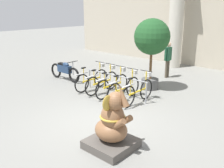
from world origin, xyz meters
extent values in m
plane|color=slate|center=(0.00, 0.00, 0.00)|extent=(60.00, 60.00, 0.00)
cube|color=#B2A893|center=(0.00, 8.60, 3.00)|extent=(20.00, 0.20, 6.00)
cylinder|color=#BCB7A8|center=(-1.85, 7.60, 2.50)|extent=(0.76, 0.76, 5.00)
cylinder|color=gray|center=(-2.54, 1.95, 0.38)|extent=(0.05, 0.05, 0.75)
cylinder|color=gray|center=(0.19, 1.95, 0.38)|extent=(0.05, 0.05, 0.75)
cylinder|color=gray|center=(-1.18, 1.95, 0.75)|extent=(2.83, 0.04, 0.04)
torus|color=black|center=(-2.29, 2.33, 0.36)|extent=(0.05, 0.73, 0.73)
torus|color=black|center=(-2.29, 1.30, 0.36)|extent=(0.05, 0.73, 0.73)
cube|color=yellow|center=(-2.29, 1.82, 0.41)|extent=(0.04, 0.93, 0.04)
cube|color=#BCBCBC|center=(-2.29, 1.30, 0.74)|extent=(0.06, 0.61, 0.03)
cylinder|color=yellow|center=(-2.29, 1.40, 0.65)|extent=(0.03, 0.03, 0.57)
cube|color=black|center=(-2.29, 1.40, 0.95)|extent=(0.08, 0.18, 0.04)
cylinder|color=yellow|center=(-2.29, 2.29, 0.70)|extent=(0.03, 0.03, 0.67)
cylinder|color=black|center=(-2.29, 2.29, 1.04)|extent=(0.48, 0.03, 0.03)
cube|color=#BCBCBC|center=(-2.29, 2.39, 0.90)|extent=(0.20, 0.16, 0.14)
torus|color=black|center=(-1.73, 2.33, 0.36)|extent=(0.05, 0.73, 0.73)
torus|color=black|center=(-1.73, 1.31, 0.36)|extent=(0.05, 0.73, 0.73)
cube|color=yellow|center=(-1.73, 1.82, 0.41)|extent=(0.04, 0.93, 0.04)
cube|color=#BCBCBC|center=(-1.73, 1.31, 0.74)|extent=(0.06, 0.61, 0.03)
cylinder|color=yellow|center=(-1.73, 1.41, 0.65)|extent=(0.03, 0.03, 0.57)
cube|color=black|center=(-1.73, 1.41, 0.95)|extent=(0.08, 0.18, 0.04)
cylinder|color=yellow|center=(-1.73, 2.29, 0.70)|extent=(0.03, 0.03, 0.67)
cylinder|color=black|center=(-1.73, 2.29, 1.04)|extent=(0.48, 0.03, 0.03)
cube|color=#BCBCBC|center=(-1.73, 2.39, 0.90)|extent=(0.20, 0.16, 0.14)
torus|color=black|center=(-1.18, 2.30, 0.36)|extent=(0.05, 0.73, 0.73)
torus|color=black|center=(-1.18, 1.27, 0.36)|extent=(0.05, 0.73, 0.73)
cube|color=yellow|center=(-1.18, 1.78, 0.41)|extent=(0.04, 0.93, 0.04)
cube|color=#BCBCBC|center=(-1.18, 1.27, 0.74)|extent=(0.06, 0.61, 0.03)
cylinder|color=yellow|center=(-1.18, 1.37, 0.65)|extent=(0.03, 0.03, 0.57)
cube|color=black|center=(-1.18, 1.37, 0.95)|extent=(0.08, 0.18, 0.04)
cylinder|color=yellow|center=(-1.18, 2.26, 0.70)|extent=(0.03, 0.03, 0.67)
cylinder|color=black|center=(-1.18, 2.26, 1.04)|extent=(0.48, 0.03, 0.03)
cube|color=#BCBCBC|center=(-1.18, 2.36, 0.90)|extent=(0.20, 0.16, 0.14)
torus|color=black|center=(-0.62, 2.28, 0.36)|extent=(0.05, 0.73, 0.73)
torus|color=black|center=(-0.62, 1.25, 0.36)|extent=(0.05, 0.73, 0.73)
cube|color=yellow|center=(-0.62, 1.76, 0.41)|extent=(0.04, 0.93, 0.04)
cube|color=#BCBCBC|center=(-0.62, 1.25, 0.74)|extent=(0.06, 0.61, 0.03)
cylinder|color=yellow|center=(-0.62, 1.35, 0.65)|extent=(0.03, 0.03, 0.57)
cube|color=black|center=(-0.62, 1.35, 0.95)|extent=(0.08, 0.18, 0.04)
cylinder|color=yellow|center=(-0.62, 2.24, 0.70)|extent=(0.03, 0.03, 0.67)
cylinder|color=black|center=(-0.62, 2.24, 1.04)|extent=(0.48, 0.03, 0.03)
cube|color=#BCBCBC|center=(-0.62, 2.34, 0.90)|extent=(0.20, 0.16, 0.14)
torus|color=black|center=(-0.06, 2.33, 0.36)|extent=(0.05, 0.73, 0.73)
torus|color=black|center=(-0.06, 1.30, 0.36)|extent=(0.05, 0.73, 0.73)
cube|color=yellow|center=(-0.06, 1.81, 0.41)|extent=(0.04, 0.93, 0.04)
cube|color=#BCBCBC|center=(-0.06, 1.30, 0.74)|extent=(0.06, 0.61, 0.03)
cylinder|color=yellow|center=(-0.06, 1.40, 0.65)|extent=(0.03, 0.03, 0.57)
cube|color=black|center=(-0.06, 1.40, 0.95)|extent=(0.08, 0.18, 0.04)
cylinder|color=yellow|center=(-0.06, 2.29, 0.70)|extent=(0.03, 0.03, 0.67)
cylinder|color=black|center=(-0.06, 2.29, 1.04)|extent=(0.48, 0.03, 0.03)
cube|color=#BCBCBC|center=(-0.06, 2.39, 0.90)|extent=(0.20, 0.16, 0.14)
cube|color=#4C4742|center=(1.16, -0.89, 0.10)|extent=(1.02, 1.02, 0.20)
ellipsoid|color=brown|center=(1.16, -0.89, 0.45)|extent=(0.78, 0.69, 0.51)
ellipsoid|color=brown|center=(1.21, -0.89, 0.80)|extent=(0.55, 0.51, 0.65)
sphere|color=brown|center=(1.30, -0.89, 1.19)|extent=(0.42, 0.42, 0.42)
ellipsoid|color=#B79333|center=(1.24, -0.69, 1.19)|extent=(0.08, 0.30, 0.35)
ellipsoid|color=#B79333|center=(1.24, -1.10, 1.19)|extent=(0.08, 0.30, 0.35)
cone|color=brown|center=(1.48, -0.89, 1.37)|extent=(0.35, 0.15, 0.52)
cylinder|color=brown|center=(1.46, -0.78, 0.73)|extent=(0.41, 0.14, 0.37)
cylinder|color=brown|center=(1.46, -1.01, 0.73)|extent=(0.41, 0.14, 0.37)
torus|color=#B79333|center=(1.21, -0.89, 0.80)|extent=(0.59, 0.59, 0.05)
torus|color=black|center=(-3.54, 1.96, 0.34)|extent=(0.67, 0.09, 0.67)
torus|color=black|center=(-4.81, 1.96, 0.34)|extent=(0.67, 0.09, 0.67)
cube|color=navy|center=(-4.17, 1.96, 0.52)|extent=(0.76, 0.22, 0.32)
ellipsoid|color=navy|center=(-4.07, 1.96, 0.72)|extent=(0.40, 0.20, 0.20)
cube|color=black|center=(-4.35, 1.96, 0.72)|extent=(0.36, 0.18, 0.08)
cylinder|color=#99999E|center=(-3.59, 1.96, 0.62)|extent=(0.04, 0.04, 0.56)
cylinder|color=black|center=(-3.59, 1.96, 0.92)|extent=(0.03, 0.55, 0.03)
cylinder|color=brown|center=(-0.98, 5.49, 0.40)|extent=(0.11, 0.11, 0.81)
cylinder|color=brown|center=(-0.98, 5.32, 0.40)|extent=(0.11, 0.11, 0.81)
cube|color=#19472D|center=(-0.98, 5.40, 1.11)|extent=(0.20, 0.32, 0.60)
sphere|color=tan|center=(-0.98, 5.40, 1.54)|extent=(0.22, 0.22, 0.22)
cylinder|color=#19472D|center=(-0.98, 5.60, 1.14)|extent=(0.07, 0.07, 0.54)
cylinder|color=#19472D|center=(-0.98, 5.20, 1.14)|extent=(0.07, 0.07, 0.54)
cylinder|color=#4C4C4C|center=(-0.63, 3.44, 0.21)|extent=(0.68, 0.68, 0.41)
cylinder|color=brown|center=(-0.63, 3.44, 0.96)|extent=(0.10, 0.10, 1.10)
sphere|color=#1E4C23|center=(-0.63, 3.44, 2.06)|extent=(1.37, 1.37, 1.37)
camera|label=1|loc=(4.57, -4.71, 3.11)|focal=40.00mm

